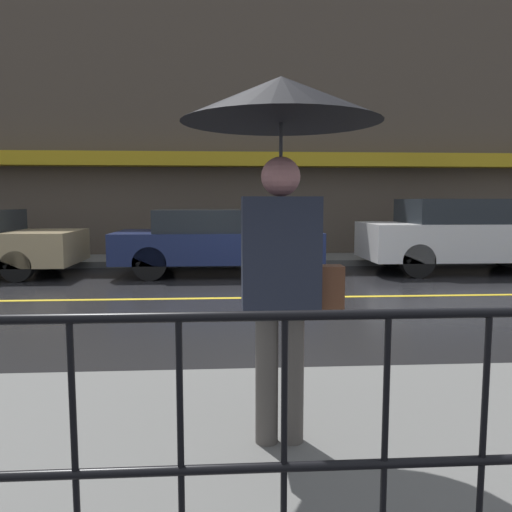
% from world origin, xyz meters
% --- Properties ---
extents(ground_plane, '(80.00, 80.00, 0.00)m').
position_xyz_m(ground_plane, '(0.00, 0.00, 0.00)').
color(ground_plane, black).
extents(sidewalk_near, '(28.00, 2.62, 0.14)m').
position_xyz_m(sidewalk_near, '(0.00, -5.08, 0.07)').
color(sidewalk_near, '#60605E').
rests_on(sidewalk_near, ground_plane).
extents(sidewalk_far, '(28.00, 1.69, 0.14)m').
position_xyz_m(sidewalk_far, '(0.00, 4.61, 0.07)').
color(sidewalk_far, '#60605E').
rests_on(sidewalk_far, ground_plane).
extents(lane_marking, '(25.20, 0.12, 0.01)m').
position_xyz_m(lane_marking, '(0.00, 0.00, 0.00)').
color(lane_marking, gold).
rests_on(lane_marking, ground_plane).
extents(building_storefront, '(28.00, 0.85, 6.80)m').
position_xyz_m(building_storefront, '(0.00, 5.58, 3.36)').
color(building_storefront, '#4C4238').
rests_on(building_storefront, ground_plane).
extents(railing_foreground, '(12.00, 0.04, 1.02)m').
position_xyz_m(railing_foreground, '(0.00, -6.14, 0.78)').
color(railing_foreground, black).
rests_on(railing_foreground, sidewalk_near).
extents(pedestrian, '(1.09, 1.09, 2.06)m').
position_xyz_m(pedestrian, '(-0.62, -5.06, 1.81)').
color(pedestrian, '#4C4742').
rests_on(pedestrian, sidewalk_near).
extents(car_navy, '(4.24, 1.86, 1.36)m').
position_xyz_m(car_navy, '(-1.11, 2.72, 0.71)').
color(car_navy, '#19234C').
rests_on(car_navy, ground_plane).
extents(car_white, '(4.44, 1.83, 1.58)m').
position_xyz_m(car_white, '(4.28, 2.72, 0.81)').
color(car_white, silver).
rests_on(car_white, ground_plane).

